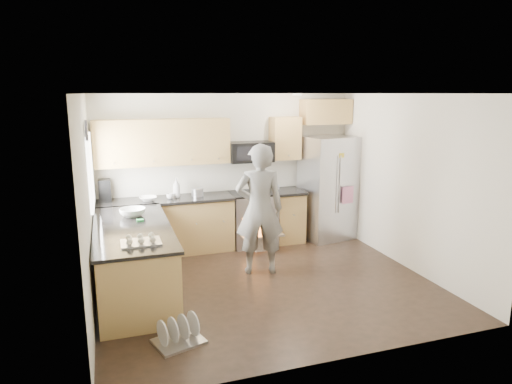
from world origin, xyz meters
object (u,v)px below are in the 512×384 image
object	(u,v)px
refrigerator	(328,188)
dish_rack	(179,336)
person	(260,209)
stove_range	(252,207)

from	to	relation	value
refrigerator	dish_rack	xyz separation A→B (m)	(-3.17, -2.80, -0.85)
person	refrigerator	bearing A→B (deg)	-133.25
person	dish_rack	world-z (taller)	person
refrigerator	dish_rack	bearing A→B (deg)	-148.53
stove_range	refrigerator	world-z (taller)	refrigerator
refrigerator	stove_range	bearing A→B (deg)	167.25
stove_range	dish_rack	world-z (taller)	stove_range
refrigerator	dish_rack	distance (m)	4.32
stove_range	person	size ratio (longest dim) A/B	0.93
refrigerator	person	size ratio (longest dim) A/B	0.97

